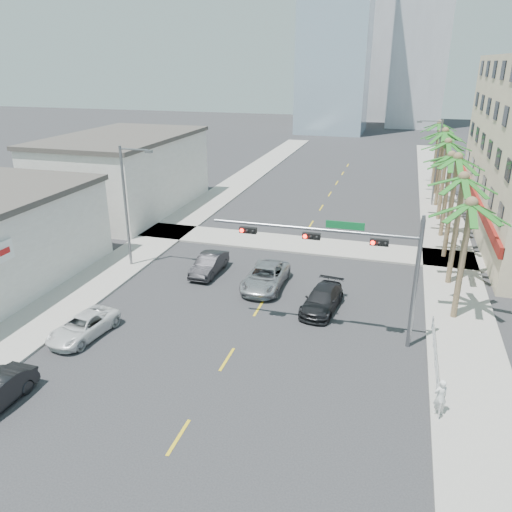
# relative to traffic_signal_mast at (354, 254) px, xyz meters

# --- Properties ---
(ground) EXTENTS (260.00, 260.00, 0.00)m
(ground) POSITION_rel_traffic_signal_mast_xyz_m (-5.78, -7.95, -5.06)
(ground) COLOR #262628
(ground) RESTS_ON ground
(sidewalk_right) EXTENTS (4.00, 120.00, 0.15)m
(sidewalk_right) POSITION_rel_traffic_signal_mast_xyz_m (6.22, 12.05, -4.99)
(sidewalk_right) COLOR gray
(sidewalk_right) RESTS_ON ground
(sidewalk_left) EXTENTS (4.00, 120.00, 0.15)m
(sidewalk_left) POSITION_rel_traffic_signal_mast_xyz_m (-17.78, 12.05, -4.99)
(sidewalk_left) COLOR gray
(sidewalk_left) RESTS_ON ground
(sidewalk_cross) EXTENTS (80.00, 4.00, 0.15)m
(sidewalk_cross) POSITION_rel_traffic_signal_mast_xyz_m (-5.78, 14.05, -4.99)
(sidewalk_cross) COLOR gray
(sidewalk_cross) RESTS_ON ground
(building_left_far) EXTENTS (11.00, 18.00, 7.20)m
(building_left_far) POSITION_rel_traffic_signal_mast_xyz_m (-25.28, 20.05, -1.46)
(building_left_far) COLOR beige
(building_left_far) RESTS_ON ground
(tower_far_left) EXTENTS (14.00, 14.00, 48.00)m
(tower_far_left) POSITION_rel_traffic_signal_mast_xyz_m (-13.78, 87.05, 18.94)
(tower_far_left) COLOR #99B2C6
(tower_far_left) RESTS_ON ground
(tower_far_center) EXTENTS (16.00, 16.00, 42.00)m
(tower_far_center) POSITION_rel_traffic_signal_mast_xyz_m (-8.78, 117.05, 15.94)
(tower_far_center) COLOR #ADADB2
(tower_far_center) RESTS_ON ground
(traffic_signal_mast) EXTENTS (11.12, 0.54, 7.20)m
(traffic_signal_mast) POSITION_rel_traffic_signal_mast_xyz_m (0.00, 0.00, 0.00)
(traffic_signal_mast) COLOR slate
(traffic_signal_mast) RESTS_ON ground
(palm_tree_0) EXTENTS (4.80, 4.80, 7.80)m
(palm_tree_0) POSITION_rel_traffic_signal_mast_xyz_m (5.82, 4.05, 2.02)
(palm_tree_0) COLOR brown
(palm_tree_0) RESTS_ON ground
(palm_tree_1) EXTENTS (4.80, 4.80, 8.16)m
(palm_tree_1) POSITION_rel_traffic_signal_mast_xyz_m (5.82, 9.25, 2.37)
(palm_tree_1) COLOR brown
(palm_tree_1) RESTS_ON ground
(palm_tree_2) EXTENTS (4.80, 4.80, 8.52)m
(palm_tree_2) POSITION_rel_traffic_signal_mast_xyz_m (5.82, 14.45, 2.72)
(palm_tree_2) COLOR brown
(palm_tree_2) RESTS_ON ground
(palm_tree_3) EXTENTS (4.80, 4.80, 7.80)m
(palm_tree_3) POSITION_rel_traffic_signal_mast_xyz_m (5.82, 19.65, 2.02)
(palm_tree_3) COLOR brown
(palm_tree_3) RESTS_ON ground
(palm_tree_4) EXTENTS (4.80, 4.80, 8.16)m
(palm_tree_4) POSITION_rel_traffic_signal_mast_xyz_m (5.82, 24.85, 2.37)
(palm_tree_4) COLOR brown
(palm_tree_4) RESTS_ON ground
(palm_tree_5) EXTENTS (4.80, 4.80, 8.52)m
(palm_tree_5) POSITION_rel_traffic_signal_mast_xyz_m (5.82, 30.05, 2.72)
(palm_tree_5) COLOR brown
(palm_tree_5) RESTS_ON ground
(palm_tree_6) EXTENTS (4.80, 4.80, 7.80)m
(palm_tree_6) POSITION_rel_traffic_signal_mast_xyz_m (5.82, 35.25, 2.02)
(palm_tree_6) COLOR brown
(palm_tree_6) RESTS_ON ground
(palm_tree_7) EXTENTS (4.80, 4.80, 8.16)m
(palm_tree_7) POSITION_rel_traffic_signal_mast_xyz_m (5.82, 40.45, 2.37)
(palm_tree_7) COLOR brown
(palm_tree_7) RESTS_ON ground
(streetlight_left) EXTENTS (2.55, 0.25, 9.00)m
(streetlight_left) POSITION_rel_traffic_signal_mast_xyz_m (-16.78, 6.05, -0.00)
(streetlight_left) COLOR slate
(streetlight_left) RESTS_ON ground
(streetlight_right) EXTENTS (2.55, 0.25, 9.00)m
(streetlight_right) POSITION_rel_traffic_signal_mast_xyz_m (5.21, 30.05, -0.00)
(streetlight_right) COLOR slate
(streetlight_right) RESTS_ON ground
(guardrail) EXTENTS (0.08, 8.08, 1.00)m
(guardrail) POSITION_rel_traffic_signal_mast_xyz_m (4.52, -1.95, -4.39)
(guardrail) COLOR silver
(guardrail) RESTS_ON ground
(car_parked_far) EXTENTS (2.66, 4.72, 1.25)m
(car_parked_far) POSITION_rel_traffic_signal_mast_xyz_m (-14.29, -3.99, -4.44)
(car_parked_far) COLOR silver
(car_parked_far) RESTS_ON ground
(car_lane_left) EXTENTS (1.63, 4.40, 1.44)m
(car_lane_left) POSITION_rel_traffic_signal_mast_xyz_m (-10.78, 6.36, -4.34)
(car_lane_left) COLOR black
(car_lane_left) RESTS_ON ground
(car_lane_center) EXTENTS (2.51, 5.40, 1.50)m
(car_lane_center) POSITION_rel_traffic_signal_mast_xyz_m (-6.23, 5.23, -4.31)
(car_lane_center) COLOR #ACACB1
(car_lane_center) RESTS_ON ground
(car_lane_right) EXTENTS (2.43, 4.86, 1.36)m
(car_lane_right) POSITION_rel_traffic_signal_mast_xyz_m (-1.98, 3.02, -4.38)
(car_lane_right) COLOR black
(car_lane_right) RESTS_ON ground
(pedestrian) EXTENTS (0.74, 0.64, 1.71)m
(pedestrian) POSITION_rel_traffic_signal_mast_xyz_m (4.52, -5.55, -4.06)
(pedestrian) COLOR white
(pedestrian) RESTS_ON sidewalk_right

